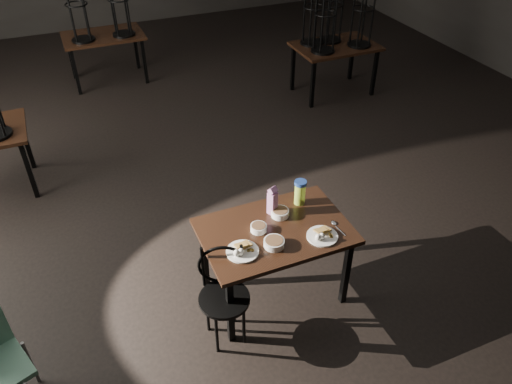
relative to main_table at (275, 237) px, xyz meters
name	(u,v)px	position (x,y,z in m)	size (l,w,h in m)	color
main_table	(275,237)	(0.00, 0.00, 0.00)	(1.20, 0.80, 0.75)	black
plate_left	(242,250)	(-0.34, -0.15, 0.10)	(0.25, 0.25, 0.08)	white
plate_right	(322,235)	(0.30, -0.23, 0.10)	(0.25, 0.25, 0.08)	white
bowl_near	(259,228)	(-0.13, 0.04, 0.11)	(0.13, 0.13, 0.05)	white
bowl_far	(280,213)	(0.11, 0.14, 0.11)	(0.15, 0.15, 0.06)	white
bowl_big	(274,243)	(-0.09, -0.17, 0.11)	(0.16, 0.16, 0.06)	white
juice_carton	(272,201)	(0.06, 0.20, 0.20)	(0.09, 0.09, 0.27)	#8C197B
water_bottle	(300,192)	(0.34, 0.23, 0.20)	(0.12, 0.12, 0.23)	#C2EE46
spoon	(335,224)	(0.47, -0.13, 0.08)	(0.05, 0.20, 0.01)	silver
bentwood_chair	(224,288)	(-0.53, -0.21, -0.17)	(0.44, 0.43, 0.84)	black
bg_table_right	(334,42)	(2.48, 3.37, 0.13)	(1.20, 0.80, 1.48)	black
bg_table_far	(103,35)	(-0.56, 5.09, 0.08)	(1.20, 0.80, 1.48)	black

